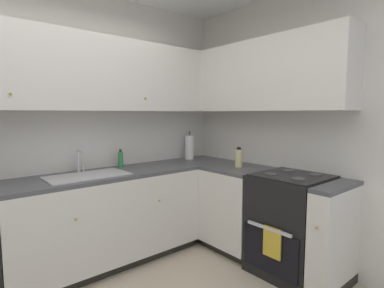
% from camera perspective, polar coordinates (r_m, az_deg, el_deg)
% --- Properties ---
extents(wall_back, '(4.00, 0.05, 2.67)m').
position_cam_1_polar(wall_back, '(3.12, -26.02, 2.69)').
color(wall_back, silver).
rests_on(wall_back, ground_plane).
extents(wall_right, '(0.05, 3.25, 2.67)m').
position_cam_1_polar(wall_right, '(3.09, 22.33, 2.82)').
color(wall_right, silver).
rests_on(wall_right, ground_plane).
extents(lower_cabinets_back, '(1.83, 0.62, 0.87)m').
position_cam_1_polar(lower_cabinets_back, '(3.13, -15.76, -13.66)').
color(lower_cabinets_back, silver).
rests_on(lower_cabinets_back, ground_plane).
extents(countertop_back, '(3.03, 0.60, 0.03)m').
position_cam_1_polar(countertop_back, '(3.01, -16.02, -5.61)').
color(countertop_back, '#4C4C51').
rests_on(countertop_back, lower_cabinets_back).
extents(lower_cabinets_right, '(0.62, 1.43, 0.87)m').
position_cam_1_polar(lower_cabinets_right, '(3.22, 11.85, -13.00)').
color(lower_cabinets_right, silver).
rests_on(lower_cabinets_right, ground_plane).
extents(countertop_right, '(0.60, 1.43, 0.03)m').
position_cam_1_polar(countertop_right, '(3.11, 12.00, -5.15)').
color(countertop_right, '#4C4C51').
rests_on(countertop_right, lower_cabinets_right).
extents(oven_range, '(0.68, 0.62, 1.05)m').
position_cam_1_polar(oven_range, '(3.02, 18.23, -14.08)').
color(oven_range, black).
rests_on(oven_range, ground_plane).
extents(upper_cabinets_back, '(2.71, 0.34, 0.70)m').
position_cam_1_polar(upper_cabinets_back, '(3.04, -20.46, 12.52)').
color(upper_cabinets_back, silver).
extents(upper_cabinets_right, '(0.32, 1.98, 0.70)m').
position_cam_1_polar(upper_cabinets_right, '(3.27, 11.83, 12.27)').
color(upper_cabinets_right, silver).
extents(sink, '(0.71, 0.40, 0.10)m').
position_cam_1_polar(sink, '(2.92, -19.10, -6.52)').
color(sink, '#B7B7BC').
rests_on(sink, countertop_back).
extents(faucet, '(0.07, 0.16, 0.23)m').
position_cam_1_polar(faucet, '(3.08, -20.54, -2.62)').
color(faucet, silver).
rests_on(faucet, countertop_back).
extents(soap_bottle, '(0.05, 0.05, 0.19)m').
position_cam_1_polar(soap_bottle, '(3.26, -13.36, -2.86)').
color(soap_bottle, '#338C4C').
rests_on(soap_bottle, countertop_back).
extents(paper_towel_roll, '(0.11, 0.11, 0.35)m').
position_cam_1_polar(paper_towel_roll, '(3.74, -0.48, -0.61)').
color(paper_towel_roll, white).
rests_on(paper_towel_roll, countertop_back).
extents(oil_bottle, '(0.08, 0.08, 0.21)m').
position_cam_1_polar(oil_bottle, '(3.23, 8.84, -2.61)').
color(oil_bottle, beige).
rests_on(oil_bottle, countertop_right).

